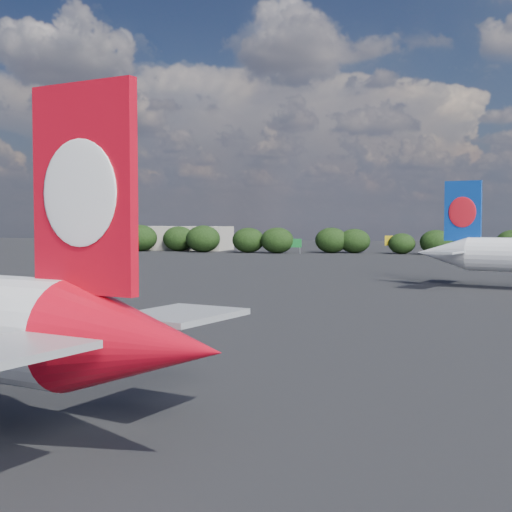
# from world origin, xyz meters

# --- Properties ---
(ground) EXTENTS (500.00, 500.00, 0.00)m
(ground) POSITION_xyz_m (0.00, 60.00, 0.00)
(ground) COLOR black
(ground) RESTS_ON ground
(terminal_building) EXTENTS (42.00, 16.00, 8.00)m
(terminal_building) POSITION_xyz_m (-65.00, 192.00, 4.00)
(terminal_building) COLOR #A0978A
(terminal_building) RESTS_ON ground
(highway_sign) EXTENTS (6.00, 0.30, 4.50)m
(highway_sign) POSITION_xyz_m (-18.00, 176.00, 3.13)
(highway_sign) COLOR #156C2B
(highway_sign) RESTS_ON ground
(billboard_yellow) EXTENTS (5.00, 0.30, 5.50)m
(billboard_yellow) POSITION_xyz_m (12.00, 182.00, 3.87)
(billboard_yellow) COLOR gold
(billboard_yellow) RESTS_ON ground
(horizon_treeline) EXTENTS (200.98, 16.02, 9.29)m
(horizon_treeline) POSITION_xyz_m (1.49, 179.62, 3.88)
(horizon_treeline) COLOR black
(horizon_treeline) RESTS_ON ground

